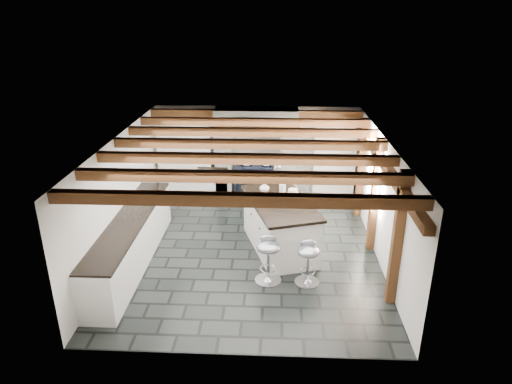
{
  "coord_description": "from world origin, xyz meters",
  "views": [
    {
      "loc": [
        0.49,
        -8.06,
        4.54
      ],
      "look_at": [
        0.1,
        0.4,
        1.1
      ],
      "focal_mm": 32.0,
      "sensor_mm": 36.0,
      "label": 1
    }
  ],
  "objects_px": {
    "bar_stool_far": "(268,254)",
    "range_cooker": "(256,181)",
    "bar_stool_near": "(308,258)",
    "kitchen_island": "(280,224)"
  },
  "relations": [
    {
      "from": "bar_stool_near",
      "to": "bar_stool_far",
      "type": "height_order",
      "value": "bar_stool_far"
    },
    {
      "from": "range_cooker",
      "to": "bar_stool_far",
      "type": "relative_size",
      "value": 1.14
    },
    {
      "from": "kitchen_island",
      "to": "bar_stool_far",
      "type": "xyz_separation_m",
      "value": [
        -0.2,
        -1.22,
        0.02
      ]
    },
    {
      "from": "range_cooker",
      "to": "kitchen_island",
      "type": "bearing_deg",
      "value": -77.1
    },
    {
      "from": "bar_stool_near",
      "to": "bar_stool_far",
      "type": "xyz_separation_m",
      "value": [
        -0.69,
        0.03,
        0.04
      ]
    },
    {
      "from": "bar_stool_far",
      "to": "range_cooker",
      "type": "bearing_deg",
      "value": 85.51
    },
    {
      "from": "bar_stool_near",
      "to": "bar_stool_far",
      "type": "bearing_deg",
      "value": 172.13
    },
    {
      "from": "range_cooker",
      "to": "kitchen_island",
      "type": "height_order",
      "value": "kitchen_island"
    },
    {
      "from": "kitchen_island",
      "to": "range_cooker",
      "type": "bearing_deg",
      "value": 85.33
    },
    {
      "from": "bar_stool_near",
      "to": "bar_stool_far",
      "type": "distance_m",
      "value": 0.69
    }
  ]
}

